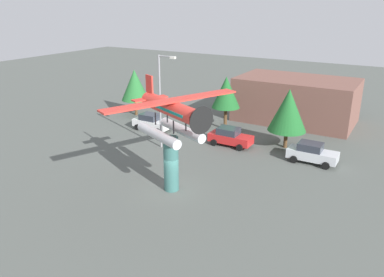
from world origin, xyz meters
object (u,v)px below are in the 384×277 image
Objects in this scene: tree_center_back at (288,110)px; streetlight_primary at (161,96)px; tree_east at (226,92)px; floatplane_monument at (171,115)px; car_near_white at (152,122)px; tree_west at (135,85)px; car_far_silver at (312,153)px; display_pedestal at (171,164)px; car_mid_red at (230,137)px; storefront_building at (296,100)px.

streetlight_primary is at bearing -149.51° from tree_center_back.
floatplane_monument is at bearing -78.85° from tree_east.
car_near_white is 6.94m from tree_west.
car_far_silver is at bearing -23.30° from tree_east.
tree_west reaches higher than car_far_silver.
car_far_silver is 0.48× the size of streetlight_primary.
car_mid_red is (-0.23, 10.66, -1.19)m from display_pedestal.
tree_west is at bearing 169.89° from car_far_silver.
floatplane_monument is at bearing -24.09° from display_pedestal.
tree_center_back is (14.24, 2.14, 2.82)m from car_near_white.
display_pedestal is 0.71× the size of tree_east.
car_far_silver is (17.32, -0.26, 0.00)m from car_near_white.
streetlight_primary is 11.83m from tree_center_back.
floatplane_monument is 2.37× the size of car_near_white.
streetlight_primary reaches higher than tree_west.
tree_east is at bearing 100.75° from display_pedestal.
car_mid_red is at bearing -104.76° from storefront_building.
display_pedestal is 0.47× the size of streetlight_primary.
storefront_building is at bearing 113.00° from car_far_silver.
streetlight_primary is (-13.21, -3.57, 4.16)m from car_far_silver.
display_pedestal is 13.01m from car_far_silver.
tree_east is (2.70, 8.09, -0.93)m from streetlight_primary.
tree_east reaches higher than car_far_silver.
tree_east reaches higher than tree_center_back.
floatplane_monument is at bearing -44.25° from tree_west.
tree_east is (-2.61, 4.32, 3.22)m from car_mid_red.
car_mid_red is (9.43, -0.05, 0.00)m from car_near_white.
car_mid_red is (-0.35, 10.71, -4.94)m from floatplane_monument.
storefront_building is at bearing 42.28° from car_near_white.
tree_east is at bearing 125.24° from floatplane_monument.
tree_west reaches higher than car_mid_red.
display_pedestal is at bearing -47.95° from car_near_white.
tree_east is (-2.96, 15.03, -1.71)m from floatplane_monument.
storefront_building is at bearing 23.31° from tree_west.
display_pedestal is at bearing -97.15° from storefront_building.
tree_east reaches higher than car_near_white.
tree_west is (-9.22, 7.57, -1.30)m from streetlight_primary.
tree_west reaches higher than display_pedestal.
streetlight_primary is 1.57× the size of tree_west.
car_near_white and car_far_silver have the same top height.
floatplane_monument is 0.76× the size of storefront_building.
floatplane_monument is 15.41m from tree_east.
streetlight_primary is (4.11, -3.83, 4.16)m from car_near_white.
storefront_building reaches higher than car_mid_red.
floatplane_monument reaches higher than display_pedestal.
tree_west is (-14.77, 14.45, 1.66)m from display_pedestal.
tree_east is (-10.50, 4.52, 3.22)m from car_far_silver.
streetlight_primary is 1.54× the size of tree_center_back.
car_mid_red is 1.00× the size of car_far_silver.
car_near_white is 1.00× the size of car_mid_red.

